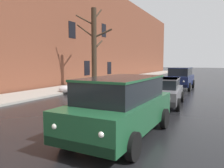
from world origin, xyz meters
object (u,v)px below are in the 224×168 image
(bare_tree_mid_block, at_px, (94,47))
(suv_darkblue_parked_kerbside_mid, at_px, (180,77))
(suv_green_approaching_near_lane, at_px, (122,104))
(sedan_grey_parked_kerbside_close, at_px, (163,91))

(bare_tree_mid_block, relative_size, suv_darkblue_parked_kerbside_mid, 1.62)
(suv_green_approaching_near_lane, height_order, sedan_grey_parked_kerbside_close, suv_green_approaching_near_lane)
(bare_tree_mid_block, distance_m, suv_green_approaching_near_lane, 12.86)
(suv_green_approaching_near_lane, bearing_deg, bare_tree_mid_block, 124.78)
(bare_tree_mid_block, height_order, suv_green_approaching_near_lane, bare_tree_mid_block)
(bare_tree_mid_block, xyz_separation_m, sedan_grey_parked_kerbside_close, (7.09, -4.77, -2.81))
(bare_tree_mid_block, bearing_deg, suv_green_approaching_near_lane, -55.22)
(bare_tree_mid_block, relative_size, sedan_grey_parked_kerbside_close, 1.65)
(suv_darkblue_parked_kerbside_mid, bearing_deg, sedan_grey_parked_kerbside_close, -87.29)
(bare_tree_mid_block, relative_size, suv_green_approaching_near_lane, 1.50)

